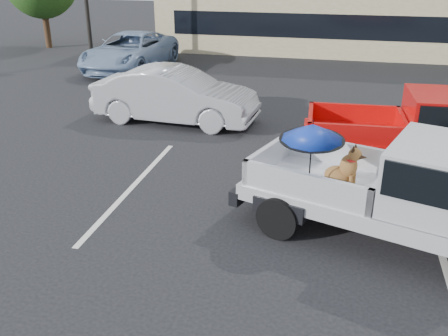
{
  "coord_description": "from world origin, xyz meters",
  "views": [
    {
      "loc": [
        1.09,
        -6.92,
        4.58
      ],
      "look_at": [
        -0.64,
        0.48,
        1.3
      ],
      "focal_mm": 40.0,
      "sensor_mm": 36.0,
      "label": 1
    }
  ],
  "objects": [
    {
      "name": "ground",
      "position": [
        0.0,
        0.0,
        0.0
      ],
      "size": [
        90.0,
        90.0,
        0.0
      ],
      "primitive_type": "plane",
      "color": "black",
      "rests_on": "ground"
    },
    {
      "name": "stripe_right",
      "position": [
        3.0,
        2.0,
        0.0
      ],
      "size": [
        0.12,
        5.0,
        0.01
      ],
      "primitive_type": "cube",
      "color": "silver",
      "rests_on": "ground"
    },
    {
      "name": "stripe_left",
      "position": [
        -3.0,
        2.0,
        0.0
      ],
      "size": [
        0.12,
        5.0,
        0.01
      ],
      "primitive_type": "cube",
      "color": "silver",
      "rests_on": "ground"
    },
    {
      "name": "red_pickup",
      "position": [
        3.26,
        4.52,
        0.96
      ],
      "size": [
        5.42,
        2.19,
        1.76
      ],
      "rotation": [
        0.0,
        0.0,
        0.05
      ],
      "color": "black",
      "rests_on": "ground"
    },
    {
      "name": "silver_pickup",
      "position": [
        2.62,
        0.85,
        1.05
      ],
      "size": [
        6.02,
        3.69,
        2.06
      ],
      "rotation": [
        0.0,
        0.0,
        -0.33
      ],
      "color": "black",
      "rests_on": "ground"
    },
    {
      "name": "silver_sedan",
      "position": [
        -3.5,
        6.5,
        0.78
      ],
      "size": [
        4.87,
        2.02,
        1.57
      ],
      "primitive_type": "imported",
      "rotation": [
        0.0,
        0.0,
        1.49
      ],
      "color": "#ACADB3",
      "rests_on": "ground"
    },
    {
      "name": "blue_suv",
      "position": [
        -7.65,
        12.94,
        0.76
      ],
      "size": [
        2.88,
        5.64,
        1.53
      ],
      "primitive_type": "imported",
      "rotation": [
        0.0,
        0.0,
        -0.06
      ],
      "color": "#7B94B8",
      "rests_on": "ground"
    }
  ]
}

